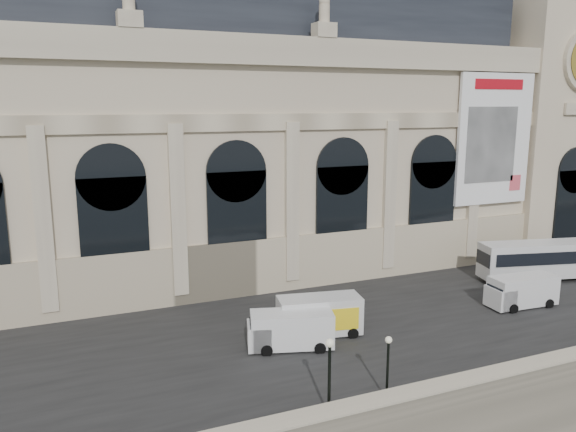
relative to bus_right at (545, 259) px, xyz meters
name	(u,v)px	position (x,y,z in m)	size (l,w,h in m)	color
quay	(237,282)	(-24.27, 19.89, -5.10)	(160.00, 70.00, 6.00)	gray
street	(320,322)	(-24.27, -1.11, -2.07)	(160.00, 24.00, 0.06)	#2D2D2D
parapet	(427,397)	(-24.27, -14.51, -1.48)	(160.00, 1.40, 1.21)	gray
museum	(187,134)	(-30.25, 15.76, 11.62)	(69.00, 18.70, 29.10)	beige
clock_pavilion	(531,96)	(9.73, 12.82, 15.32)	(13.00, 14.72, 36.70)	beige
bus_right	(545,259)	(0.00, 0.00, 0.00)	(12.96, 5.57, 3.75)	silver
van_b	(286,330)	(-28.46, -4.48, -0.78)	(6.20, 3.76, 2.59)	white
van_c	(519,292)	(-7.69, -4.52, -0.76)	(6.00, 2.73, 2.61)	silver
box_truck	(314,317)	(-25.80, -3.22, -0.65)	(7.46, 3.60, 2.89)	silver
lamp_left	(329,379)	(-29.74, -13.37, 0.14)	(0.46, 0.46, 4.51)	black
lamp_right	(388,369)	(-25.90, -13.02, -0.18)	(0.39, 0.39, 3.85)	black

